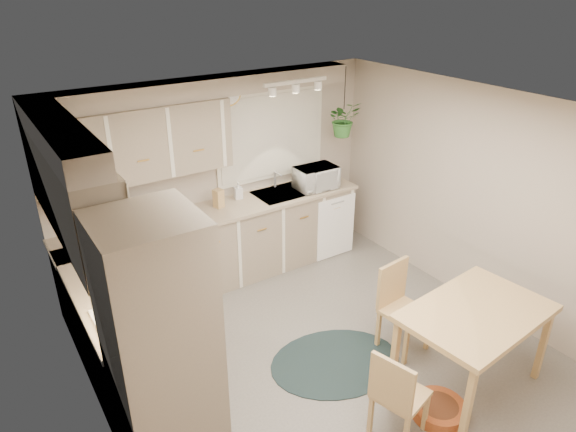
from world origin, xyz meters
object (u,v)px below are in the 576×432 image
object	(u,v)px
chair_back	(406,310)
microwave	(316,175)
chair_left	(401,392)
braided_rug	(336,362)
pet_bed	(438,410)
dining_table	(470,348)

from	to	relation	value
chair_back	microwave	bearing A→B (deg)	-106.89
chair_left	braided_rug	distance (m)	1.00
braided_rug	pet_bed	xyz separation A→B (m)	(0.33, -0.98, 0.05)
microwave	dining_table	bearing A→B (deg)	-93.83
chair_left	braided_rug	xyz separation A→B (m)	(0.08, 0.91, -0.41)
braided_rug	pet_bed	distance (m)	1.04
chair_left	microwave	size ratio (longest dim) A/B	1.62
microwave	chair_back	bearing A→B (deg)	-99.02
dining_table	braided_rug	xyz separation A→B (m)	(-0.82, 0.85, -0.40)
chair_back	microwave	world-z (taller)	microwave
dining_table	chair_back	distance (m)	0.69
dining_table	chair_left	world-z (taller)	chair_left
dining_table	chair_back	xyz separation A→B (m)	(-0.12, 0.68, 0.04)
chair_left	pet_bed	size ratio (longest dim) A/B	1.80
pet_bed	braided_rug	bearing A→B (deg)	108.68
braided_rug	microwave	bearing A→B (deg)	59.73
chair_back	braided_rug	xyz separation A→B (m)	(-0.70, 0.18, -0.44)
chair_left	braided_rug	world-z (taller)	chair_left
chair_left	chair_back	xyz separation A→B (m)	(0.78, 0.73, 0.03)
dining_table	chair_back	size ratio (longest dim) A/B	1.43
braided_rug	chair_left	bearing A→B (deg)	-95.06
dining_table	chair_left	size ratio (longest dim) A/B	1.54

